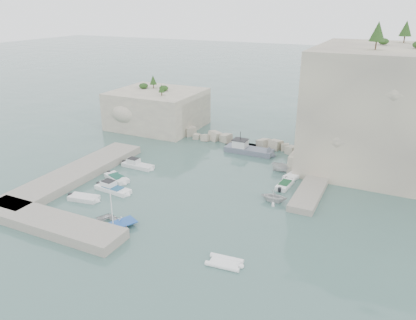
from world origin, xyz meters
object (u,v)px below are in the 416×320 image
at_px(tender_east_c, 295,177).
at_px(motorboat_c, 117,180).
at_px(motorboat_a, 138,167).
at_px(rowboat, 114,230).
at_px(tender_east_b, 285,186).
at_px(work_boat, 249,153).
at_px(inflatable_dinghy, 224,264).
at_px(motorboat_e, 84,200).
at_px(tender_east_a, 274,202).
at_px(tender_east_d, 285,172).
at_px(motorboat_d, 113,191).

bearing_deg(tender_east_c, motorboat_c, 136.53).
bearing_deg(motorboat_a, rowboat, -61.74).
height_order(rowboat, tender_east_c, rowboat).
distance_m(tender_east_b, work_boat, 13.21).
height_order(inflatable_dinghy, work_boat, work_boat).
relative_size(motorboat_e, tender_east_a, 1.27).
relative_size(motorboat_a, inflatable_dinghy, 1.50).
height_order(inflatable_dinghy, tender_east_c, tender_east_c).
relative_size(motorboat_c, tender_east_a, 1.42).
bearing_deg(tender_east_d, tender_east_b, -175.03).
relative_size(motorboat_e, inflatable_dinghy, 1.13).
relative_size(tender_east_b, tender_east_d, 1.08).
relative_size(tender_east_a, tender_east_c, 0.67).
bearing_deg(tender_east_d, work_boat, 44.86).
bearing_deg(motorboat_a, tender_east_b, 9.58).
relative_size(motorboat_a, motorboat_e, 1.34).
bearing_deg(motorboat_a, tender_east_d, 23.18).
bearing_deg(motorboat_e, rowboat, -37.36).
bearing_deg(inflatable_dinghy, motorboat_e, 163.08).
xyz_separation_m(motorboat_e, tender_east_d, (19.78, 19.47, 0.00)).
bearing_deg(motorboat_c, motorboat_e, -65.89).
distance_m(motorboat_c, tender_east_d, 23.70).
distance_m(motorboat_e, inflatable_dinghy, 21.26).
relative_size(tender_east_a, tender_east_d, 0.82).
height_order(motorboat_e, work_boat, work_boat).
relative_size(motorboat_c, tender_east_c, 0.96).
distance_m(motorboat_a, tender_east_c, 22.79).
xyz_separation_m(motorboat_d, inflatable_dinghy, (19.14, -8.01, 0.00)).
bearing_deg(tender_east_d, inflatable_dinghy, 171.67).
distance_m(motorboat_a, tender_east_d, 21.43).
relative_size(rowboat, tender_east_d, 1.41).
relative_size(inflatable_dinghy, work_boat, 0.42).
height_order(motorboat_c, motorboat_e, same).
relative_size(motorboat_c, rowboat, 0.83).
relative_size(rowboat, inflatable_dinghy, 1.53).
bearing_deg(motorboat_d, tender_east_b, 35.53).
xyz_separation_m(tender_east_b, tender_east_d, (-1.38, 4.89, 0.00)).
relative_size(motorboat_a, motorboat_d, 0.97).
xyz_separation_m(motorboat_d, work_boat, (10.78, 20.95, 0.00)).
relative_size(tender_east_b, work_boat, 0.49).
relative_size(motorboat_a, tender_east_b, 1.29).
distance_m(inflatable_dinghy, tender_east_b, 19.04).
relative_size(rowboat, work_boat, 0.64).
bearing_deg(motorboat_e, tender_east_a, 15.21).
bearing_deg(motorboat_e, inflatable_dinghy, -21.61).
bearing_deg(work_boat, motorboat_c, -125.43).
distance_m(motorboat_d, tender_east_b, 22.40).
bearing_deg(tender_east_c, tender_east_a, -164.92).
bearing_deg(tender_east_c, motorboat_d, 144.85).
relative_size(motorboat_c, work_boat, 0.53).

